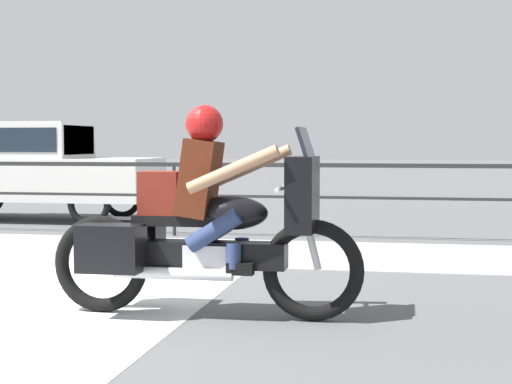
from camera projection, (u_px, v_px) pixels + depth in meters
The scene contains 6 objects.
ground_plane at pixel (3, 304), 6.54m from camera, with size 120.00×120.00×0.00m, color #565659.
sidewalk_band at pixel (139, 249), 9.88m from camera, with size 44.00×2.40×0.01m, color #A8A59E.
crosswalk_band at pixel (13, 309), 6.31m from camera, with size 2.97×6.00×0.01m, color silver.
fence_railing at pixel (174, 178), 11.35m from camera, with size 36.00×0.05×1.06m.
motorcycle at pixel (201, 225), 6.02m from camera, with size 2.46×0.76×1.63m.
parked_car at pixel (28, 165), 13.64m from camera, with size 4.31×1.63×1.71m.
Camera 1 is at (3.30, -5.96, 1.33)m, focal length 55.00 mm.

